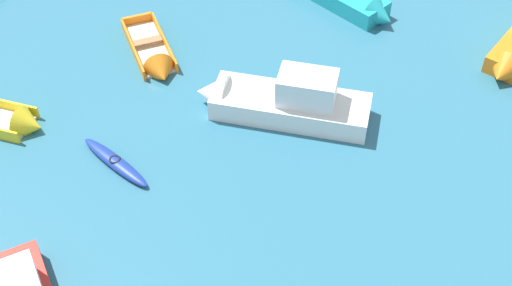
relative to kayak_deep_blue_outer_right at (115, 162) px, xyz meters
name	(u,v)px	position (x,y,z in m)	size (l,w,h in m)	color
kayak_deep_blue_outer_right	(115,162)	(0.00, 0.00, 0.00)	(2.54, 3.16, 0.33)	navy
rowboat_orange_far_right	(156,62)	(1.99, 5.53, 0.06)	(2.21, 4.81, 1.36)	beige
motor_launch_white_midfield_right	(279,100)	(6.46, 1.59, 0.54)	(7.02, 4.49, 2.46)	white
rowboat_yellow_back_row_left	(10,122)	(-3.90, 2.87, 0.08)	(4.70, 3.43, 1.40)	beige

